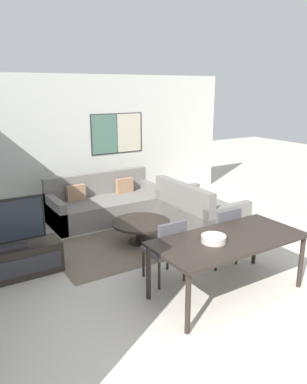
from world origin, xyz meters
TOP-DOWN VIEW (x-y plane):
  - ground_plane at (0.00, 0.00)m, footprint 24.00×24.00m
  - wall_back at (0.02, 5.47)m, footprint 6.87×0.09m
  - area_rug at (-0.12, 3.06)m, footprint 2.95×1.61m
  - tv_console at (-2.21, 2.96)m, footprint 1.28×0.45m
  - television at (-2.21, 2.96)m, footprint 0.93×0.20m
  - sofa_main at (-0.12, 4.51)m, footprint 2.21×1.00m
  - sofa_side at (1.15, 3.16)m, footprint 1.00×1.61m
  - coffee_table at (-0.12, 3.06)m, footprint 0.98×0.98m
  - dining_table at (-0.01, 1.10)m, footprint 1.95×0.92m
  - dining_chair_left at (-0.49, 1.74)m, footprint 0.46×0.46m
  - dining_chair_centre at (0.47, 1.74)m, footprint 0.46×0.46m
  - fruit_bowl at (-0.25, 1.10)m, footprint 0.30×0.30m

SIDE VIEW (x-z plane):
  - ground_plane at x=0.00m, z-range 0.00..0.00m
  - area_rug at x=-0.12m, z-range 0.00..0.01m
  - tv_console at x=-2.21m, z-range 0.00..0.44m
  - sofa_side at x=1.15m, z-range -0.16..0.71m
  - sofa_main at x=-0.12m, z-range -0.16..0.71m
  - coffee_table at x=-0.12m, z-range 0.10..0.47m
  - dining_chair_left at x=-0.49m, z-range 0.05..0.93m
  - dining_chair_centre at x=0.47m, z-range 0.05..0.93m
  - dining_table at x=-0.01m, z-range 0.31..1.06m
  - television at x=-2.21m, z-range 0.43..1.12m
  - fruit_bowl at x=-0.25m, z-range 0.76..0.84m
  - wall_back at x=0.02m, z-range 0.00..2.80m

